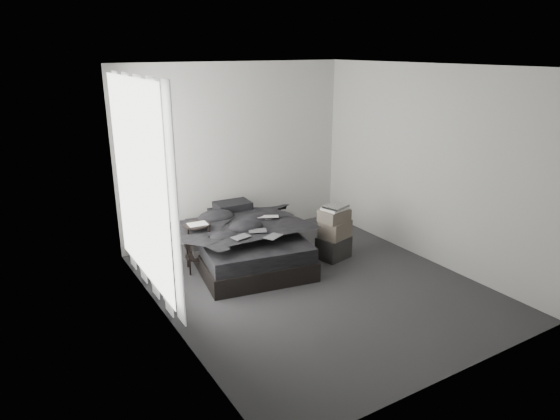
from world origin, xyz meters
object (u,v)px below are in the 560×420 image
bed (247,254)px  laptop (268,213)px  box_lower (333,247)px  side_stand (198,247)px

bed → laptop: 0.63m
laptop → box_lower: (0.78, -0.45, -0.50)m
bed → side_stand: (-0.64, 0.13, 0.19)m
bed → box_lower: box_lower is taller
bed → box_lower: 1.21m
laptop → side_stand: laptop is taller
side_stand → laptop: bearing=-8.2°
bed → laptop: bearing=7.5°
box_lower → side_stand: bearing=161.3°
laptop → box_lower: bearing=-2.6°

